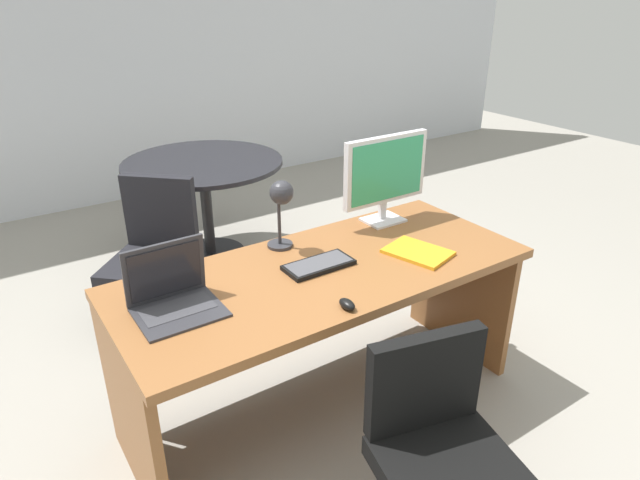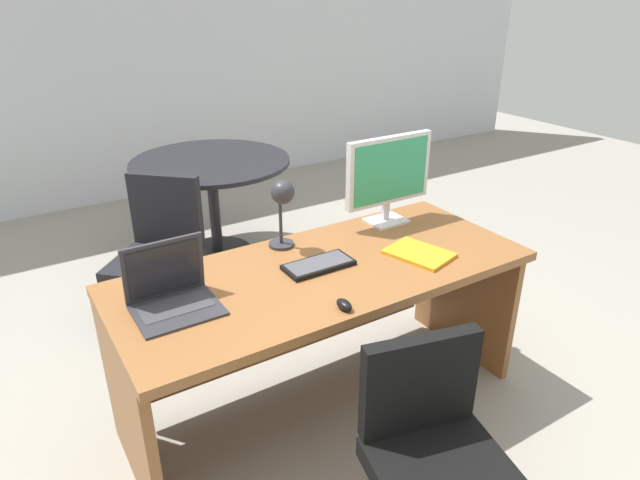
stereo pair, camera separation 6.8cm
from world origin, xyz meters
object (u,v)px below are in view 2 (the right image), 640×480
at_px(monitor, 389,174).
at_px(keyboard, 319,265).
at_px(desk_lamp, 283,201).
at_px(book, 419,254).
at_px(laptop, 170,286).
at_px(meeting_chair_near, 160,267).
at_px(meeting_table, 212,184).
at_px(office_chair, 436,478).
at_px(desk, 319,303).
at_px(mouse, 344,305).

relative_size(monitor, keyboard, 1.61).
xyz_separation_m(desk_lamp, book, (0.49, -0.40, -0.23)).
height_order(monitor, laptop, monitor).
bearing_deg(keyboard, monitor, 23.10).
relative_size(laptop, meeting_chair_near, 0.36).
relative_size(desk_lamp, meeting_table, 0.30).
bearing_deg(office_chair, book, 54.68).
relative_size(desk, meeting_table, 1.64).
xyz_separation_m(desk_lamp, office_chair, (-0.02, -1.11, -0.67)).
distance_m(laptop, meeting_chair_near, 1.23).
bearing_deg(desk, book, -21.45).
bearing_deg(office_chair, desk_lamp, 89.02).
height_order(keyboard, desk_lamp, desk_lamp).
xyz_separation_m(monitor, mouse, (-0.67, -0.59, -0.24)).
distance_m(keyboard, desk_lamp, 0.34).
bearing_deg(desk, office_chair, -94.63).
relative_size(book, office_chair, 0.41).
relative_size(desk_lamp, book, 1.01).
bearing_deg(monitor, laptop, -170.82).
height_order(monitor, mouse, monitor).
bearing_deg(monitor, desk_lamp, 178.99).
bearing_deg(office_chair, meeting_chair_near, 99.68).
relative_size(office_chair, meeting_table, 0.71).
distance_m(monitor, laptop, 1.24).
relative_size(mouse, desk_lamp, 0.25).
bearing_deg(meeting_table, mouse, -98.34).
distance_m(monitor, desk_lamp, 0.60).
relative_size(mouse, book, 0.25).
height_order(monitor, book, monitor).
relative_size(mouse, meeting_chair_near, 0.09).
bearing_deg(meeting_chair_near, mouse, -78.72).
bearing_deg(desk, monitor, 21.56).
xyz_separation_m(desk, laptop, (-0.66, 0.02, 0.28)).
bearing_deg(monitor, mouse, -138.67).
bearing_deg(meeting_chair_near, desk_lamp, -68.03).
distance_m(monitor, book, 0.48).
bearing_deg(meeting_chair_near, monitor, -43.24).
bearing_deg(desk_lamp, meeting_table, 80.79).
xyz_separation_m(mouse, book, (0.55, 0.20, -0.01)).
height_order(keyboard, meeting_chair_near, meeting_chair_near).
bearing_deg(desk_lamp, book, -39.31).
bearing_deg(desk_lamp, desk, -77.01).
bearing_deg(keyboard, desk, 54.63).
bearing_deg(mouse, monitor, 41.33).
bearing_deg(meeting_table, desk_lamp, -99.21).
height_order(desk, desk_lamp, desk_lamp).
relative_size(monitor, laptop, 1.57).
xyz_separation_m(monitor, keyboard, (-0.57, -0.24, -0.25)).
bearing_deg(book, monitor, 73.36).
xyz_separation_m(book, meeting_chair_near, (-0.85, 1.29, -0.41)).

